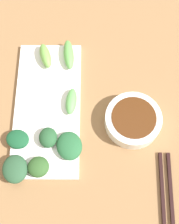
# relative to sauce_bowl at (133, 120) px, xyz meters

# --- Properties ---
(tabletop) EXTENTS (2.10, 2.10, 0.02)m
(tabletop) POSITION_rel_sauce_bowl_xyz_m (0.13, -0.04, -0.03)
(tabletop) COLOR olive
(tabletop) RESTS_ON ground
(sauce_bowl) EXTENTS (0.14, 0.14, 0.04)m
(sauce_bowl) POSITION_rel_sauce_bowl_xyz_m (0.00, 0.00, 0.00)
(sauce_bowl) COLOR white
(sauce_bowl) RESTS_ON tabletop
(serving_plate) EXTENTS (0.17, 0.36, 0.01)m
(serving_plate) POSITION_rel_sauce_bowl_xyz_m (0.21, -0.04, -0.02)
(serving_plate) COLOR white
(serving_plate) RESTS_ON tabletop
(broccoli_leafy_0) EXTENTS (0.08, 0.08, 0.03)m
(broccoli_leafy_0) POSITION_rel_sauce_bowl_xyz_m (0.15, 0.07, 0.00)
(broccoli_leafy_0) COLOR #255E35
(broccoli_leafy_0) RESTS_ON serving_plate
(broccoli_leafy_1) EXTENTS (0.05, 0.05, 0.03)m
(broccoli_leafy_1) POSITION_rel_sauce_bowl_xyz_m (0.21, 0.05, 0.01)
(broccoli_leafy_1) COLOR #24522E
(broccoli_leafy_1) RESTS_ON serving_plate
(broccoli_leafy_2) EXTENTS (0.07, 0.06, 0.02)m
(broccoli_leafy_2) POSITION_rel_sauce_bowl_xyz_m (0.28, 0.05, 0.00)
(broccoli_leafy_2) COLOR #174E2C
(broccoli_leafy_2) RESTS_ON serving_plate
(broccoli_leafy_3) EXTENTS (0.07, 0.08, 0.03)m
(broccoli_leafy_3) POSITION_rel_sauce_bowl_xyz_m (0.28, 0.12, 0.00)
(broccoli_leafy_3) COLOR #294F32
(broccoli_leafy_3) RESTS_ON serving_plate
(broccoli_leafy_4) EXTENTS (0.06, 0.06, 0.03)m
(broccoli_leafy_4) POSITION_rel_sauce_bowl_xyz_m (0.22, 0.12, 0.00)
(broccoli_leafy_4) COLOR #2D5426
(broccoli_leafy_4) RESTS_ON serving_plate
(broccoli_stalk_5) EXTENTS (0.03, 0.07, 0.02)m
(broccoli_stalk_5) POSITION_rel_sauce_bowl_xyz_m (0.15, -0.05, 0.00)
(broccoli_stalk_5) COLOR #5DAD55
(broccoli_stalk_5) RESTS_ON serving_plate
(broccoli_stalk_6) EXTENTS (0.05, 0.08, 0.03)m
(broccoli_stalk_6) POSITION_rel_sauce_bowl_xyz_m (0.22, -0.18, 0.01)
(broccoli_stalk_6) COLOR #6FB04A
(broccoli_stalk_6) RESTS_ON serving_plate
(broccoli_stalk_7) EXTENTS (0.04, 0.09, 0.03)m
(broccoli_stalk_7) POSITION_rel_sauce_bowl_xyz_m (0.16, -0.18, 0.00)
(broccoli_stalk_7) COLOR #5EA94E
(broccoli_stalk_7) RESTS_ON serving_plate
(chopsticks) EXTENTS (0.03, 0.23, 0.01)m
(chopsticks) POSITION_rel_sauce_bowl_xyz_m (-0.07, 0.19, -0.02)
(chopsticks) COLOR black
(chopsticks) RESTS_ON tabletop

